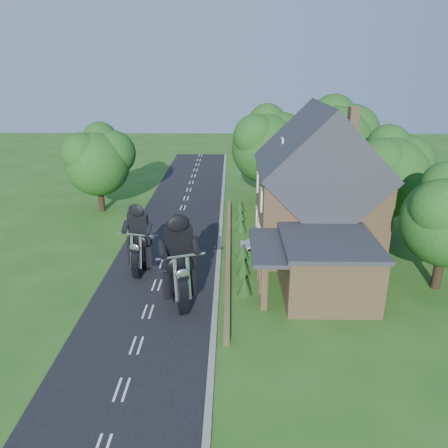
{
  "coord_description": "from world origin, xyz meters",
  "views": [
    {
      "loc": [
        4.48,
        -23.45,
        12.74
      ],
      "look_at": [
        4.03,
        3.23,
        2.8
      ],
      "focal_mm": 35.0,
      "sensor_mm": 36.0,
      "label": 1
    }
  ],
  "objects_px": {
    "garden_wall": "(228,250)",
    "motorcycle_lead": "(180,294)",
    "motorcycle_follow": "(141,264)",
    "house": "(317,190)",
    "annex": "(325,266)"
  },
  "relations": [
    {
      "from": "garden_wall",
      "to": "motorcycle_follow",
      "type": "height_order",
      "value": "motorcycle_follow"
    },
    {
      "from": "annex",
      "to": "motorcycle_follow",
      "type": "height_order",
      "value": "annex"
    },
    {
      "from": "annex",
      "to": "motorcycle_lead",
      "type": "distance_m",
      "value": 8.36
    },
    {
      "from": "garden_wall",
      "to": "house",
      "type": "height_order",
      "value": "house"
    },
    {
      "from": "garden_wall",
      "to": "annex",
      "type": "height_order",
      "value": "annex"
    },
    {
      "from": "garden_wall",
      "to": "annex",
      "type": "relative_size",
      "value": 3.12
    },
    {
      "from": "garden_wall",
      "to": "motorcycle_lead",
      "type": "relative_size",
      "value": 12.5
    },
    {
      "from": "house",
      "to": "motorcycle_lead",
      "type": "relative_size",
      "value": 5.82
    },
    {
      "from": "house",
      "to": "motorcycle_lead",
      "type": "distance_m",
      "value": 12.71
    },
    {
      "from": "garden_wall",
      "to": "motorcycle_lead",
      "type": "distance_m",
      "value": 7.96
    },
    {
      "from": "garden_wall",
      "to": "motorcycle_follow",
      "type": "relative_size",
      "value": 14.4
    },
    {
      "from": "house",
      "to": "annex",
      "type": "height_order",
      "value": "house"
    },
    {
      "from": "motorcycle_lead",
      "to": "motorcycle_follow",
      "type": "relative_size",
      "value": 1.15
    },
    {
      "from": "house",
      "to": "annex",
      "type": "relative_size",
      "value": 1.45
    },
    {
      "from": "annex",
      "to": "house",
      "type": "bearing_deg",
      "value": 84.76
    }
  ]
}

